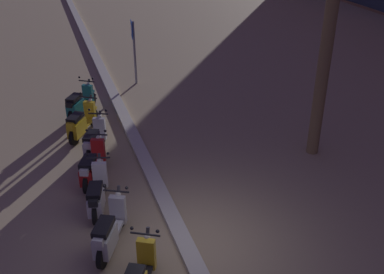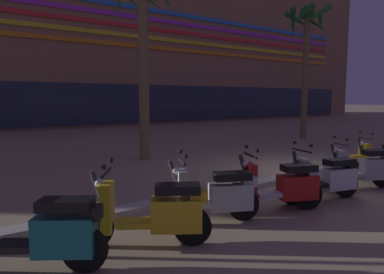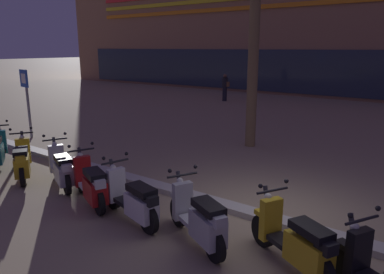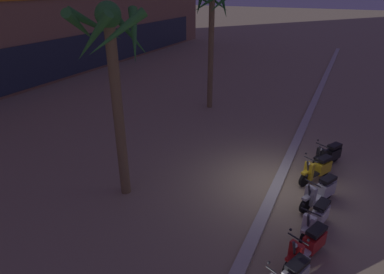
# 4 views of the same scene
# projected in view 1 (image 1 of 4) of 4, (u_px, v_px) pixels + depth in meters

# --- Properties ---
(ground_plane) EXTENTS (200.00, 200.00, 0.00)m
(ground_plane) POSITION_uv_depth(u_px,v_px,m) (190.00, 246.00, 9.61)
(ground_plane) COLOR #9E896B
(curb_strip) EXTENTS (60.00, 0.36, 0.12)m
(curb_strip) POSITION_uv_depth(u_px,v_px,m) (185.00, 245.00, 9.55)
(curb_strip) COLOR #BCB7AD
(curb_strip) RESTS_ON ground
(scooter_teal_mid_centre) EXTENTS (1.58, 1.10, 1.17)m
(scooter_teal_mid_centre) POSITION_uv_depth(u_px,v_px,m) (80.00, 104.00, 14.95)
(scooter_teal_mid_centre) COLOR black
(scooter_teal_mid_centre) RESTS_ON ground
(scooter_yellow_far_back) EXTENTS (1.61, 1.08, 1.17)m
(scooter_yellow_far_back) POSITION_uv_depth(u_px,v_px,m) (81.00, 123.00, 13.72)
(scooter_yellow_far_back) COLOR black
(scooter_yellow_far_back) RESTS_ON ground
(scooter_silver_gap_after_mid) EXTENTS (1.62, 0.87, 1.17)m
(scooter_silver_gap_after_mid) POSITION_uv_depth(u_px,v_px,m) (95.00, 141.00, 12.76)
(scooter_silver_gap_after_mid) COLOR black
(scooter_silver_gap_after_mid) RESTS_ON ground
(scooter_red_tail_end) EXTENTS (1.71, 0.90, 1.17)m
(scooter_red_tail_end) POSITION_uv_depth(u_px,v_px,m) (92.00, 166.00, 11.57)
(scooter_red_tail_end) COLOR black
(scooter_red_tail_end) RESTS_ON ground
(scooter_white_lead_nearest) EXTENTS (1.79, 0.75, 1.17)m
(scooter_white_lead_nearest) POSITION_uv_depth(u_px,v_px,m) (98.00, 193.00, 10.53)
(scooter_white_lead_nearest) COLOR black
(scooter_white_lead_nearest) RESTS_ON ground
(scooter_silver_second_in_line) EXTENTS (1.66, 0.96, 1.17)m
(scooter_silver_second_in_line) POSITION_uv_depth(u_px,v_px,m) (109.00, 231.00, 9.32)
(scooter_silver_second_in_line) COLOR black
(scooter_silver_second_in_line) RESTS_ON ground
(crossing_sign) EXTENTS (0.60, 0.15, 2.40)m
(crossing_sign) POSITION_uv_depth(u_px,v_px,m) (134.00, 45.00, 17.16)
(crossing_sign) COLOR #939399
(crossing_sign) RESTS_ON ground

